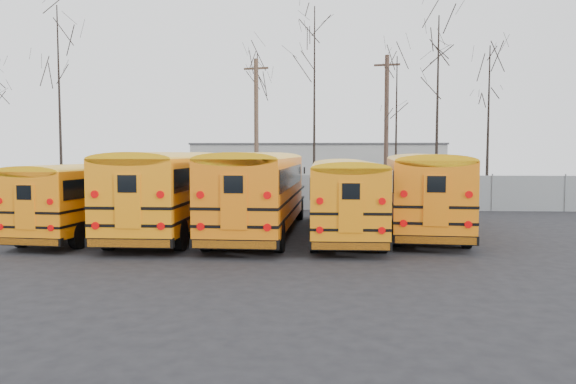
# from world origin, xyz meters

# --- Properties ---
(ground) EXTENTS (120.00, 120.00, 0.00)m
(ground) POSITION_xyz_m (0.00, 0.00, 0.00)
(ground) COLOR black
(ground) RESTS_ON ground
(fence) EXTENTS (40.00, 0.04, 2.00)m
(fence) POSITION_xyz_m (0.00, 12.00, 1.00)
(fence) COLOR gray
(fence) RESTS_ON ground
(distant_building) EXTENTS (22.00, 8.00, 4.00)m
(distant_building) POSITION_xyz_m (2.00, 32.00, 2.00)
(distant_building) COLOR #A4A5A0
(distant_building) RESTS_ON ground
(bus_a) EXTENTS (3.42, 10.55, 2.90)m
(bus_a) POSITION_xyz_m (-6.56, 1.81, 1.70)
(bus_a) COLOR black
(bus_a) RESTS_ON ground
(bus_b) EXTENTS (2.81, 12.03, 3.36)m
(bus_b) POSITION_xyz_m (-3.47, 2.07, 1.97)
(bus_b) COLOR black
(bus_b) RESTS_ON ground
(bus_c) EXTENTS (3.14, 12.07, 3.35)m
(bus_c) POSITION_xyz_m (-0.03, 2.03, 1.96)
(bus_c) COLOR black
(bus_c) RESTS_ON ground
(bus_d) EXTENTS (2.56, 10.94, 3.05)m
(bus_d) POSITION_xyz_m (3.32, 1.72, 1.79)
(bus_d) COLOR black
(bus_d) RESTS_ON ground
(bus_e) EXTENTS (3.73, 11.93, 3.29)m
(bus_e) POSITION_xyz_m (6.57, 3.20, 1.93)
(bus_e) COLOR black
(bus_e) RESTS_ON ground
(utility_pole_left) EXTENTS (1.66, 0.50, 9.40)m
(utility_pole_left) POSITION_xyz_m (-1.88, 16.81, 4.83)
(utility_pole_left) COLOR brown
(utility_pole_left) RESTS_ON ground
(utility_pole_right) EXTENTS (1.76, 0.48, 9.96)m
(utility_pole_right) POSITION_xyz_m (6.87, 19.23, 5.12)
(utility_pole_right) COLOR #443127
(utility_pole_right) RESTS_ON ground
(tree_1) EXTENTS (0.26, 0.26, 12.83)m
(tree_1) POSITION_xyz_m (-14.75, 15.98, 6.41)
(tree_1) COLOR black
(tree_1) RESTS_ON ground
(tree_2) EXTENTS (0.26, 0.26, 9.89)m
(tree_2) POSITION_xyz_m (-1.89, 17.66, 4.95)
(tree_2) COLOR black
(tree_2) RESTS_ON ground
(tree_3) EXTENTS (0.26, 0.26, 12.83)m
(tree_3) POSITION_xyz_m (1.92, 17.27, 6.41)
(tree_3) COLOR black
(tree_3) RESTS_ON ground
(tree_4) EXTENTS (0.26, 0.26, 9.40)m
(tree_4) POSITION_xyz_m (7.18, 16.34, 4.70)
(tree_4) COLOR black
(tree_4) RESTS_ON ground
(tree_5) EXTENTS (0.26, 0.26, 11.53)m
(tree_5) POSITION_xyz_m (9.44, 14.78, 5.77)
(tree_5) COLOR black
(tree_5) RESTS_ON ground
(tree_6) EXTENTS (0.26, 0.26, 10.06)m
(tree_6) POSITION_xyz_m (13.03, 16.65, 5.03)
(tree_6) COLOR black
(tree_6) RESTS_ON ground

